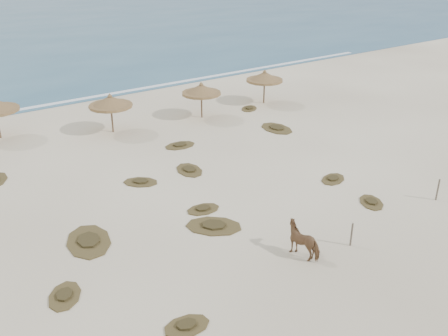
{
  "coord_description": "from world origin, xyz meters",
  "views": [
    {
      "loc": [
        -13.07,
        -15.05,
        12.43
      ],
      "look_at": [
        1.18,
        5.0,
        1.21
      ],
      "focal_mm": 40.0,
      "sensor_mm": 36.0,
      "label": 1
    }
  ],
  "objects": [
    {
      "name": "scrub_11",
      "position": [
        -6.2,
        -3.11,
        0.05
      ],
      "size": [
        1.86,
        1.37,
        0.16
      ],
      "rotation": [
        0.0,
        0.0,
        2.98
      ],
      "color": "brown",
      "rests_on": "ground"
    },
    {
      "name": "scrub_10",
      "position": [
        11.09,
        15.42,
        0.05
      ],
      "size": [
        2.18,
        2.06,
        0.16
      ],
      "rotation": [
        0.0,
        0.0,
        0.65
      ],
      "color": "brown",
      "rests_on": "ground"
    },
    {
      "name": "horse",
      "position": [
        0.29,
        -2.22,
        0.74
      ],
      "size": [
        1.21,
        1.89,
        1.47
      ],
      "primitive_type": "imported",
      "rotation": [
        0.0,
        0.0,
        3.4
      ],
      "color": "brown",
      "rests_on": "ground"
    },
    {
      "name": "scrub_4",
      "position": [
        6.87,
        2.24,
        0.05
      ],
      "size": [
        2.07,
        1.69,
        0.16
      ],
      "rotation": [
        0.0,
        0.0,
        0.34
      ],
      "color": "brown",
      "rests_on": "ground"
    },
    {
      "name": "ground",
      "position": [
        0.0,
        0.0,
        0.0
      ],
      "size": [
        160.0,
        160.0,
        0.0
      ],
      "primitive_type": "plane",
      "color": "white",
      "rests_on": "ground"
    },
    {
      "name": "scrub_9",
      "position": [
        -1.6,
        1.94,
        0.05
      ],
      "size": [
        3.19,
        3.14,
        0.16
      ],
      "rotation": [
        0.0,
        0.0,
        2.39
      ],
      "color": "brown",
      "rests_on": "ground"
    },
    {
      "name": "fence_post_far",
      "position": [
        9.48,
        -2.6,
        0.6
      ],
      "size": [
        0.09,
        0.09,
        1.21
      ],
      "primitive_type": "cylinder",
      "rotation": [
        0.0,
        0.0,
        -0.04
      ],
      "color": "brown",
      "rests_on": "ground"
    },
    {
      "name": "scrub_1",
      "position": [
        -6.97,
        4.13,
        0.05
      ],
      "size": [
        2.63,
        3.41,
        0.16
      ],
      "rotation": [
        0.0,
        0.0,
        1.33
      ],
      "color": "brown",
      "rests_on": "ground"
    },
    {
      "name": "palapa_5",
      "position": [
        13.11,
        16.01,
        2.21
      ],
      "size": [
        3.56,
        3.56,
        2.85
      ],
      "rotation": [
        0.0,
        0.0,
        0.19
      ],
      "color": "brown",
      "rests_on": "ground"
    },
    {
      "name": "scrub_0",
      "position": [
        -9.17,
        1.0,
        0.05
      ],
      "size": [
        1.97,
        2.21,
        0.16
      ],
      "rotation": [
        0.0,
        0.0,
        1.05
      ],
      "color": "brown",
      "rests_on": "ground"
    },
    {
      "name": "palapa_3",
      "position": [
        -0.12,
        16.85,
        2.21
      ],
      "size": [
        3.81,
        3.81,
        2.85
      ],
      "rotation": [
        0.0,
        0.0,
        0.3
      ],
      "color": "brown",
      "rests_on": "ground"
    },
    {
      "name": "palapa_4",
      "position": [
        6.81,
        15.89,
        2.17
      ],
      "size": [
        3.86,
        3.86,
        2.8
      ],
      "rotation": [
        0.0,
        0.0,
        0.37
      ],
      "color": "brown",
      "rests_on": "ground"
    },
    {
      "name": "scrub_13",
      "position": [
        -2.28,
        8.27,
        0.05
      ],
      "size": [
        2.32,
        2.27,
        0.16
      ],
      "rotation": [
        0.0,
        0.0,
        2.41
      ],
      "color": "brown",
      "rests_on": "ground"
    },
    {
      "name": "scrub_12",
      "position": [
        6.43,
        -0.86,
        0.05
      ],
      "size": [
        1.93,
        2.12,
        0.16
      ],
      "rotation": [
        0.0,
        0.0,
        1.0
      ],
      "color": "brown",
      "rests_on": "ground"
    },
    {
      "name": "scrub_5",
      "position": [
        9.82,
        10.55,
        0.05
      ],
      "size": [
        1.92,
        2.86,
        0.16
      ],
      "rotation": [
        0.0,
        0.0,
        1.53
      ],
      "color": "brown",
      "rests_on": "ground"
    },
    {
      "name": "scrub_2",
      "position": [
        -1.11,
        3.61,
        0.05
      ],
      "size": [
        1.86,
        1.32,
        0.16
      ],
      "rotation": [
        0.0,
        0.0,
        3.03
      ],
      "color": "brown",
      "rests_on": "ground"
    },
    {
      "name": "foam_line",
      "position": [
        0.0,
        26.0,
        0.0
      ],
      "size": [
        70.0,
        0.6,
        0.01
      ],
      "primitive_type": "cube",
      "color": "white",
      "rests_on": "ground"
    },
    {
      "name": "fence_post_near",
      "position": [
        2.49,
        -2.93,
        0.57
      ],
      "size": [
        0.11,
        0.11,
        1.14
      ],
      "primitive_type": "cylinder",
      "rotation": [
        0.0,
        0.0,
        -0.3
      ],
      "color": "brown",
      "rests_on": "ground"
    },
    {
      "name": "scrub_3",
      "position": [
        0.82,
        8.06,
        0.05
      ],
      "size": [
        1.72,
        2.36,
        0.16
      ],
      "rotation": [
        0.0,
        0.0,
        1.42
      ],
      "color": "brown",
      "rests_on": "ground"
    },
    {
      "name": "scrub_7",
      "position": [
        2.38,
        11.76,
        0.05
      ],
      "size": [
        2.18,
        1.48,
        0.16
      ],
      "rotation": [
        0.0,
        0.0,
        3.09
      ],
      "color": "brown",
      "rests_on": "ground"
    }
  ]
}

